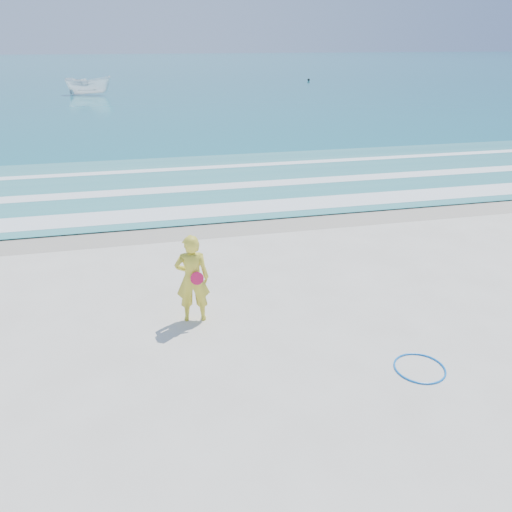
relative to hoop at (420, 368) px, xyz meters
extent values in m
plane|color=silver|center=(-2.50, -0.57, -0.02)|extent=(400.00, 400.00, 0.00)
cube|color=#B2A893|center=(-2.50, 8.43, -0.01)|extent=(400.00, 2.40, 0.00)
cube|color=#19727F|center=(-2.50, 104.43, 0.00)|extent=(400.00, 190.00, 0.04)
cube|color=#59B7AD|center=(-2.50, 13.43, 0.03)|extent=(400.00, 10.00, 0.01)
cube|color=white|center=(-2.50, 9.73, 0.04)|extent=(400.00, 1.40, 0.01)
cube|color=white|center=(-2.50, 12.63, 0.04)|extent=(400.00, 0.90, 0.01)
cube|color=white|center=(-2.50, 15.93, 0.04)|extent=(400.00, 0.60, 0.01)
torus|color=blue|center=(0.00, 0.00, 0.00)|extent=(1.18, 1.18, 0.03)
imported|color=white|center=(-9.13, 50.42, 0.96)|extent=(5.16, 3.13, 1.87)
sphere|color=black|center=(19.06, 62.61, 0.20)|extent=(0.35, 0.35, 0.35)
imported|color=gold|center=(-3.77, 2.68, 0.94)|extent=(0.75, 0.54, 1.92)
cylinder|color=#D11244|center=(-3.69, 2.50, 1.03)|extent=(0.27, 0.08, 0.27)
camera|label=1|loc=(-4.59, -6.59, 5.49)|focal=35.00mm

